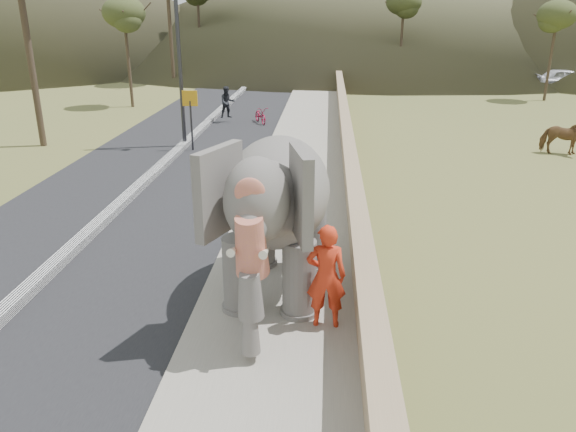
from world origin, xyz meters
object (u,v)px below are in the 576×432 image
(motorcyclist, at_px, (244,109))
(elephant_and_man, at_px, (279,213))
(cow, at_px, (564,137))
(lamppost, at_px, (185,23))

(motorcyclist, bearing_deg, elephant_and_man, -79.58)
(cow, xyz_separation_m, motorcyclist, (-13.38, 5.52, 0.02))
(cow, xyz_separation_m, elephant_and_man, (-10.12, -12.23, 1.03))
(motorcyclist, bearing_deg, cow, -22.40)
(lamppost, distance_m, elephant_and_man, 13.76)
(lamppost, relative_size, motorcyclist, 2.98)
(lamppost, distance_m, cow, 15.41)
(elephant_and_man, relative_size, motorcyclist, 1.70)
(cow, height_order, motorcyclist, motorcyclist)
(elephant_and_man, bearing_deg, motorcyclist, 100.42)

